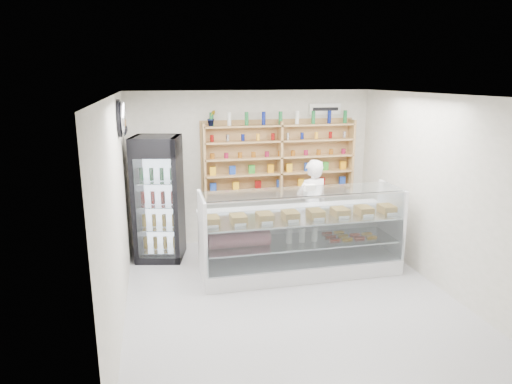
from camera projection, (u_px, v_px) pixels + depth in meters
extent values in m
plane|color=#B2B1B6|center=(289.00, 297.00, 6.46)|extent=(5.00, 5.00, 0.00)
plane|color=white|center=(293.00, 95.00, 5.78)|extent=(5.00, 5.00, 0.00)
plane|color=silver|center=(252.00, 167.00, 8.48)|extent=(4.50, 0.00, 4.50)
plane|color=silver|center=(381.00, 280.00, 3.75)|extent=(4.50, 0.00, 4.50)
plane|color=silver|center=(117.00, 212.00, 5.64)|extent=(0.00, 5.00, 5.00)
plane|color=silver|center=(440.00, 193.00, 6.60)|extent=(0.00, 5.00, 5.00)
cube|color=white|center=(300.00, 265.00, 7.24)|extent=(3.11, 0.88, 0.26)
cube|color=white|center=(293.00, 230.00, 7.51)|extent=(3.11, 0.05, 0.65)
cube|color=silver|center=(301.00, 241.00, 7.14)|extent=(2.99, 0.78, 0.02)
cube|color=silver|center=(301.00, 218.00, 7.05)|extent=(3.05, 0.81, 0.02)
cube|color=silver|center=(310.00, 233.00, 6.67)|extent=(3.05, 0.13, 1.08)
cube|color=silver|center=(303.00, 191.00, 6.89)|extent=(3.05, 0.62, 0.01)
imported|color=white|center=(312.00, 207.00, 7.92)|extent=(0.69, 0.53, 1.67)
cube|color=black|center=(159.00, 198.00, 7.65)|extent=(0.90, 0.88, 2.10)
cube|color=#230434|center=(161.00, 149.00, 7.13)|extent=(0.73, 0.19, 0.29)
cube|color=silver|center=(164.00, 209.00, 7.36)|extent=(0.62, 0.15, 1.66)
cube|color=#A7884F|center=(204.00, 160.00, 8.09)|extent=(0.04, 0.28, 1.33)
cube|color=#A7884F|center=(280.00, 157.00, 8.39)|extent=(0.04, 0.28, 1.33)
cube|color=#A7884F|center=(351.00, 155.00, 8.69)|extent=(0.04, 0.28, 1.33)
cube|color=#A7884F|center=(280.00, 189.00, 8.54)|extent=(2.80, 0.28, 0.03)
cube|color=#A7884F|center=(280.00, 173.00, 8.46)|extent=(2.80, 0.28, 0.03)
cube|color=#A7884F|center=(280.00, 157.00, 8.39)|extent=(2.80, 0.28, 0.03)
cube|color=#A7884F|center=(280.00, 141.00, 8.32)|extent=(2.80, 0.28, 0.03)
cube|color=#A7884F|center=(280.00, 125.00, 8.25)|extent=(2.80, 0.28, 0.03)
imported|color=#1E6626|center=(212.00, 118.00, 7.94)|extent=(0.18, 0.16, 0.28)
ellipsoid|color=silver|center=(123.00, 118.00, 6.53)|extent=(0.15, 0.50, 0.50)
cube|color=white|center=(325.00, 109.00, 8.50)|extent=(0.62, 0.03, 0.20)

